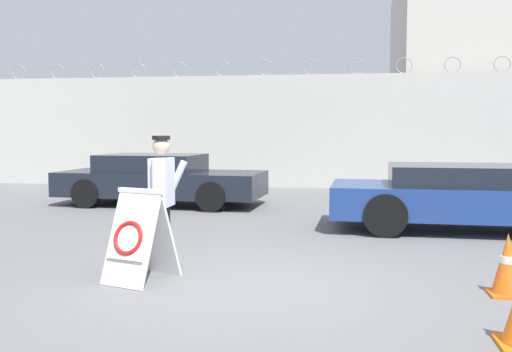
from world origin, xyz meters
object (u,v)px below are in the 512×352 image
security_guard (162,196)px  traffic_cone_mid (507,265)px  parked_car_rear_sedan (469,196)px  barricade_sign (139,235)px  parked_car_front_coupe (160,179)px

security_guard → traffic_cone_mid: 4.04m
security_guard → parked_car_rear_sedan: bearing=-52.9°
barricade_sign → parked_car_rear_sedan: (4.43, 4.03, 0.07)m
traffic_cone_mid → parked_car_front_coupe: 8.80m
security_guard → traffic_cone_mid: security_guard is taller
barricade_sign → parked_car_front_coupe: size_ratio=0.22×
barricade_sign → parked_car_rear_sedan: size_ratio=0.22×
parked_car_rear_sedan → security_guard: bearing=-140.3°
traffic_cone_mid → parked_car_front_coupe: size_ratio=0.14×
parked_car_front_coupe → security_guard: bearing=-67.9°
parked_car_rear_sedan → parked_car_front_coupe: bearing=160.6°
traffic_cone_mid → barricade_sign: bearing=-179.3°
barricade_sign → security_guard: size_ratio=0.64×
barricade_sign → security_guard: security_guard is taller
security_guard → traffic_cone_mid: bearing=-99.3°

